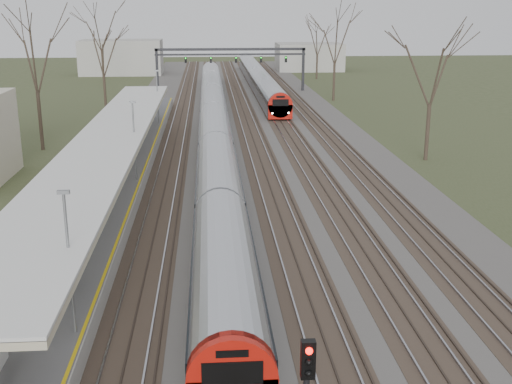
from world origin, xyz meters
TOP-DOWN VIEW (x-y plane):
  - track_bed at (0.26, 55.00)m, footprint 24.00×160.00m
  - platform at (-9.05, 37.50)m, footprint 3.50×69.00m
  - canopy at (-9.05, 32.99)m, footprint 4.10×50.00m
  - signal_gantry at (0.29, 84.99)m, footprint 21.00×0.59m
  - tree_west_far at (-17.00, 48.00)m, footprint 5.50×5.50m
  - tree_east_far at (14.00, 42.00)m, footprint 5.00×5.00m
  - train_near at (-2.50, 54.30)m, footprint 2.62×90.21m
  - train_far at (4.50, 89.96)m, footprint 2.62×60.21m
  - passenger at (-8.61, 17.41)m, footprint 0.50×0.66m

SIDE VIEW (x-z plane):
  - track_bed at x=0.26m, z-range -0.05..0.17m
  - platform at x=-9.05m, z-range 0.00..1.00m
  - train_near at x=-2.50m, z-range -0.05..3.00m
  - train_far at x=4.50m, z-range -0.05..3.00m
  - passenger at x=-8.61m, z-range 1.00..2.62m
  - canopy at x=-9.05m, z-range 2.37..5.48m
  - signal_gantry at x=0.29m, z-range 1.87..7.95m
  - tree_east_far at x=14.00m, z-range 2.14..12.44m
  - tree_west_far at x=-17.00m, z-range 2.35..13.68m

